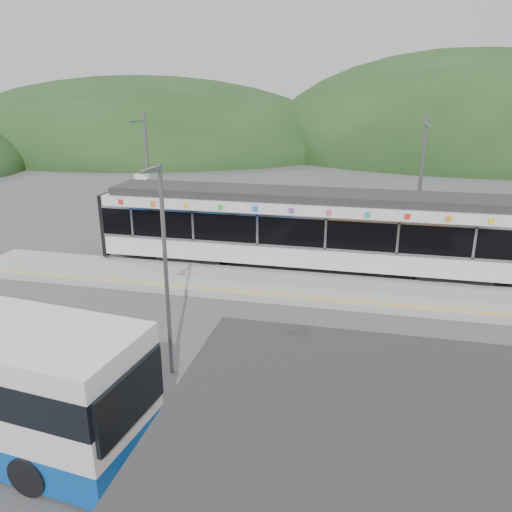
# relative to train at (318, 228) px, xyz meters

# --- Properties ---
(ground) EXTENTS (120.00, 120.00, 0.00)m
(ground) POSITION_rel_train_xyz_m (-2.46, -6.00, -2.06)
(ground) COLOR #4C4C4F
(ground) RESTS_ON ground
(hills) EXTENTS (146.00, 149.00, 26.00)m
(hills) POSITION_rel_train_xyz_m (3.73, -0.71, -2.06)
(hills) COLOR #1E3D19
(hills) RESTS_ON ground
(platform) EXTENTS (26.00, 3.20, 0.30)m
(platform) POSITION_rel_train_xyz_m (-2.46, -2.70, -1.91)
(platform) COLOR #9E9E99
(platform) RESTS_ON ground
(yellow_line) EXTENTS (26.00, 0.10, 0.01)m
(yellow_line) POSITION_rel_train_xyz_m (-2.46, -4.00, -1.76)
(yellow_line) COLOR yellow
(yellow_line) RESTS_ON platform
(train) EXTENTS (20.44, 3.01, 3.74)m
(train) POSITION_rel_train_xyz_m (0.00, 0.00, 0.00)
(train) COLOR black
(train) RESTS_ON ground
(catenary_mast_west) EXTENTS (0.18, 1.80, 7.00)m
(catenary_mast_west) POSITION_rel_train_xyz_m (-9.46, 2.56, 1.58)
(catenary_mast_west) COLOR slate
(catenary_mast_west) RESTS_ON ground
(catenary_mast_east) EXTENTS (0.18, 1.80, 7.00)m
(catenary_mast_east) POSITION_rel_train_xyz_m (4.54, 2.56, 1.58)
(catenary_mast_east) COLOR slate
(catenary_mast_east) RESTS_ON ground
(station_shelter) EXTENTS (9.20, 6.20, 3.00)m
(station_shelter) POSITION_rel_train_xyz_m (3.54, -15.00, -0.51)
(station_shelter) COLOR olive
(station_shelter) RESTS_ON ground
(lamp_post) EXTENTS (0.36, 1.10, 6.28)m
(lamp_post) POSITION_rel_train_xyz_m (-3.29, -10.03, 1.67)
(lamp_post) COLOR slate
(lamp_post) RESTS_ON ground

